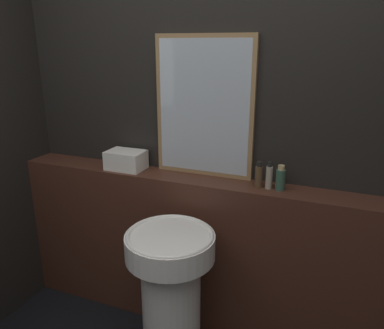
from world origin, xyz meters
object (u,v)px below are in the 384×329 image
object	(u,v)px
shampoo_bottle	(259,175)
lotion_bottle	(281,179)
pedestal_sink	(171,293)
towel_stack	(126,160)
mirror	(204,108)
conditioner_bottle	(269,176)

from	to	relation	value
shampoo_bottle	lotion_bottle	xyz separation A→B (m)	(0.12, 0.00, -0.00)
pedestal_sink	towel_stack	xyz separation A→B (m)	(-0.49, 0.41, 0.57)
shampoo_bottle	lotion_bottle	world-z (taller)	shampoo_bottle
towel_stack	shampoo_bottle	world-z (taller)	shampoo_bottle
mirror	shampoo_bottle	size ratio (longest dim) A/B	5.57
pedestal_sink	shampoo_bottle	xyz separation A→B (m)	(0.35, 0.41, 0.58)
shampoo_bottle	conditioner_bottle	xyz separation A→B (m)	(0.06, 0.00, 0.00)
conditioner_bottle	pedestal_sink	bearing A→B (deg)	-134.95
conditioner_bottle	lotion_bottle	size ratio (longest dim) A/B	1.09
towel_stack	shampoo_bottle	bearing A→B (deg)	0.00
pedestal_sink	lotion_bottle	world-z (taller)	lotion_bottle
shampoo_bottle	lotion_bottle	bearing A→B (deg)	0.00
pedestal_sink	towel_stack	size ratio (longest dim) A/B	3.61
towel_stack	lotion_bottle	xyz separation A→B (m)	(0.96, 0.00, 0.01)
pedestal_sink	towel_stack	bearing A→B (deg)	140.30
pedestal_sink	mirror	size ratio (longest dim) A/B	1.04
conditioner_bottle	lotion_bottle	world-z (taller)	conditioner_bottle
pedestal_sink	shampoo_bottle	distance (m)	0.79
shampoo_bottle	mirror	bearing A→B (deg)	165.90
conditioner_bottle	towel_stack	bearing A→B (deg)	180.00
mirror	lotion_bottle	distance (m)	0.59
pedestal_sink	mirror	world-z (taller)	mirror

